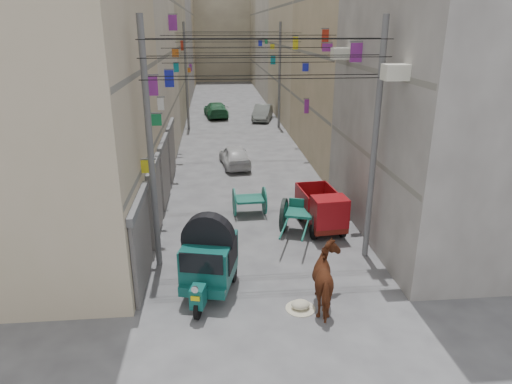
{
  "coord_description": "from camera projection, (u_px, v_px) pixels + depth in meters",
  "views": [
    {
      "loc": [
        -1.59,
        -8.06,
        7.63
      ],
      "look_at": [
        -0.24,
        6.5,
        2.32
      ],
      "focal_mm": 32.0,
      "sensor_mm": 36.0,
      "label": 1
    }
  ],
  "objects": [
    {
      "name": "tonga_cart",
      "position": [
        300.0,
        216.0,
        17.72
      ],
      "size": [
        2.02,
        3.21,
        1.36
      ],
      "rotation": [
        0.0,
        0.0,
        -0.32
      ],
      "color": "black",
      "rests_on": "ground"
    },
    {
      "name": "signboards",
      "position": [
        238.0,
        96.0,
        29.39
      ],
      "size": [
        8.22,
        40.52,
        5.67
      ],
      "color": "yellow",
      "rests_on": "ground"
    },
    {
      "name": "building_row_right",
      "position": [
        319.0,
        41.0,
        40.72
      ],
      "size": [
        8.0,
        62.0,
        14.0
      ],
      "color": "#9F9B95",
      "rests_on": "ground"
    },
    {
      "name": "mini_truck",
      "position": [
        323.0,
        212.0,
        17.83
      ],
      "size": [
        1.58,
        3.05,
        1.66
      ],
      "rotation": [
        0.0,
        0.0,
        0.09
      ],
      "color": "black",
      "rests_on": "ground"
    },
    {
      "name": "auto_rickshaw",
      "position": [
        209.0,
        258.0,
        13.61
      ],
      "size": [
        1.99,
        2.85,
        1.94
      ],
      "rotation": [
        0.0,
        0.0,
        -0.23
      ],
      "color": "black",
      "rests_on": "ground"
    },
    {
      "name": "horse",
      "position": [
        329.0,
        280.0,
        12.93
      ],
      "size": [
        1.14,
        2.15,
        1.75
      ],
      "primitive_type": "imported",
      "rotation": [
        0.0,
        0.0,
        3.04
      ],
      "color": "brown",
      "rests_on": "ground"
    },
    {
      "name": "distant_car_grey",
      "position": [
        263.0,
        113.0,
        39.44
      ],
      "size": [
        2.27,
        4.18,
        1.31
      ],
      "primitive_type": "imported",
      "rotation": [
        0.0,
        0.0,
        -0.23
      ],
      "color": "#5D625F",
      "rests_on": "ground"
    },
    {
      "name": "feed_sack",
      "position": [
        301.0,
        305.0,
        13.06
      ],
      "size": [
        0.54,
        0.43,
        0.27
      ],
      "primitive_type": "ellipsoid",
      "color": "beige",
      "rests_on": "ground"
    },
    {
      "name": "building_row_left",
      "position": [
        137.0,
        41.0,
        39.33
      ],
      "size": [
        8.0,
        62.0,
        14.0
      ],
      "color": "#B9A78C",
      "rests_on": "ground"
    },
    {
      "name": "utility_poles",
      "position": [
        243.0,
        98.0,
        24.84
      ],
      "size": [
        7.4,
        22.2,
        8.0
      ],
      "color": "#5B5B5D",
      "rests_on": "ground"
    },
    {
      "name": "overhead_cables",
      "position": [
        246.0,
        46.0,
        21.46
      ],
      "size": [
        7.4,
        22.52,
        1.12
      ],
      "color": "black",
      "rests_on": "ground"
    },
    {
      "name": "second_cart",
      "position": [
        249.0,
        200.0,
        19.49
      ],
      "size": [
        1.43,
        1.28,
        1.2
      ],
      "rotation": [
        0.0,
        0.0,
        0.06
      ],
      "color": "#145B4C",
      "rests_on": "ground"
    },
    {
      "name": "shutters_left",
      "position": [
        160.0,
        182.0,
        19.15
      ],
      "size": [
        0.18,
        14.4,
        2.88
      ],
      "color": "#4D4D52",
      "rests_on": "ground"
    },
    {
      "name": "distant_car_green",
      "position": [
        216.0,
        110.0,
        40.84
      ],
      "size": [
        2.38,
        4.73,
        1.32
      ],
      "primitive_type": "imported",
      "rotation": [
        0.0,
        0.0,
        3.26
      ],
      "color": "#205F38",
      "rests_on": "ground"
    },
    {
      "name": "ac_units",
      "position": [
        368.0,
        33.0,
        15.25
      ],
      "size": [
        0.7,
        6.55,
        3.35
      ],
      "color": "silver",
      "rests_on": "ground"
    },
    {
      "name": "end_cap_building",
      "position": [
        222.0,
        35.0,
        69.85
      ],
      "size": [
        22.0,
        10.0,
        13.0
      ],
      "primitive_type": "cube",
      "color": "#B2AB8C",
      "rests_on": "ground"
    },
    {
      "name": "distant_car_white",
      "position": [
        235.0,
        156.0,
        26.31
      ],
      "size": [
        1.9,
        3.8,
        1.24
      ],
      "primitive_type": "imported",
      "rotation": [
        0.0,
        0.0,
        3.26
      ],
      "color": "silver",
      "rests_on": "ground"
    }
  ]
}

